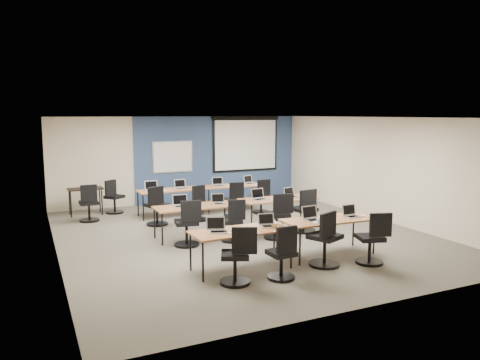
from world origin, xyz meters
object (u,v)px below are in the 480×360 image
training_table_mid_left (195,208)px  laptop_4 (181,204)px  laptop_8 (152,188)px  training_table_mid_right (278,200)px  whiteboard (173,157)px  laptop_2 (312,217)px  laptop_3 (351,214)px  task_chair_11 (262,199)px  task_chair_1 (283,257)px  spare_chair_a (114,200)px  projector_screen (246,141)px  laptop_6 (259,197)px  training_table_front_right (329,221)px  training_table_front_left (241,232)px  training_table_back_right (231,187)px  task_chair_2 (325,243)px  laptop_9 (181,186)px  task_chair_6 (278,220)px  task_chair_9 (199,206)px  spare_chair_b (89,206)px  laptop_7 (290,195)px  task_chair_7 (305,214)px  task_chair_8 (157,209)px  laptop_10 (218,184)px  task_chair_10 (234,203)px  laptop_0 (217,228)px  laptop_11 (249,182)px  training_table_back_left (170,191)px  utility_table (85,191)px  laptop_1 (268,223)px  laptop_5 (219,201)px  task_chair_5 (233,224)px  task_chair_0 (237,260)px

training_table_mid_left → laptop_4: (-0.30, 0.08, 0.11)m
laptop_8 → training_table_mid_right: bearing=-43.3°
whiteboard → laptop_2: (0.86, -6.51, -0.65)m
whiteboard → laptop_3: size_ratio=4.12×
laptop_2 → task_chair_11: 4.12m
task_chair_1 → spare_chair_a: size_ratio=0.99×
projector_screen → laptop_6: projector_screen is taller
training_table_front_right → task_chair_11: (0.60, 4.04, -0.28)m
laptop_6 → training_table_front_left: bearing=-129.3°
training_table_back_right → task_chair_2: (-0.47, -5.36, -0.25)m
laptop_9 → task_chair_6: bearing=-71.2°
task_chair_9 → spare_chair_b: bearing=138.7°
laptop_9 → task_chair_1: bearing=-90.9°
task_chair_2 → laptop_7: task_chair_2 is taller
task_chair_7 → task_chair_8: bearing=138.1°
laptop_4 → laptop_6: 1.97m
laptop_10 → task_chair_9: bearing=-121.8°
laptop_2 → task_chair_7: (0.89, 1.66, -0.36)m
task_chair_9 → task_chair_10: size_ratio=0.99×
laptop_3 → laptop_6: bearing=107.8°
laptop_0 → laptop_11: size_ratio=1.05×
training_table_back_left → laptop_9: laptop_9 is taller
utility_table → spare_chair_a: size_ratio=0.96×
task_chair_11 → laptop_1: bearing=-121.6°
training_table_mid_left → training_table_front_right: bearing=-50.4°
laptop_11 → spare_chair_b: spare_chair_b is taller
training_table_back_left → laptop_5: bearing=-81.9°
task_chair_9 → laptop_10: size_ratio=3.10×
laptop_2 → task_chair_2: (-0.12, -0.63, -0.36)m
laptop_7 → laptop_5: bearing=170.1°
laptop_10 → task_chair_10: 1.08m
training_table_mid_left → task_chair_8: size_ratio=1.81×
laptop_3 → spare_chair_b: size_ratio=0.31×
laptop_9 → laptop_11: bearing=-0.2°
training_table_front_right → laptop_0: 2.38m
training_table_back_right → spare_chair_a: bearing=166.3°
laptop_7 → utility_table: 5.68m
task_chair_9 → training_table_mid_right: bearing=-62.6°
training_table_back_right → task_chair_11: size_ratio=1.79×
utility_table → task_chair_5: bearing=-60.1°
task_chair_2 → laptop_7: bearing=47.9°
spare_chair_b → task_chair_1: bearing=-70.2°
laptop_10 → laptop_11: bearing=10.3°
spare_chair_a → task_chair_0: bearing=-119.6°
laptop_3 → utility_table: size_ratio=0.33×
laptop_11 → task_chair_6: bearing=-123.2°
laptop_0 → task_chair_7: size_ratio=0.32×
laptop_5 → task_chair_8: (-1.08, 1.49, -0.37)m
whiteboard → task_chair_9: whiteboard is taller
task_chair_1 → laptop_8: size_ratio=2.73×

